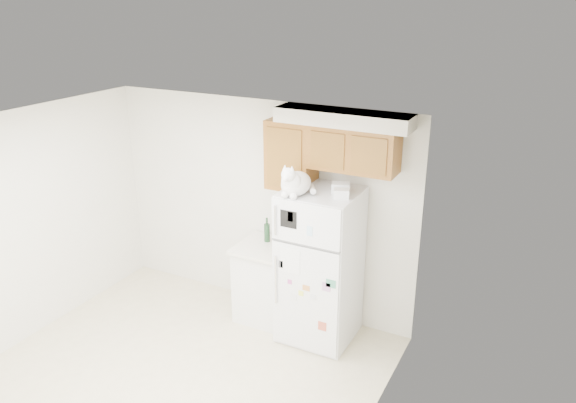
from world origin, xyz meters
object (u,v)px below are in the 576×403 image
Objects in this scene: base_counter at (267,281)px; bottle_green at (267,230)px; storage_box_front at (341,194)px; cat at (295,183)px; bottle_amber at (280,232)px; refrigerator at (319,266)px; storage_box_back at (341,188)px.

bottle_green reaches higher than base_counter.
bottle_green is (-0.99, 0.26, -0.68)m from storage_box_front.
storage_box_front is (0.44, 0.15, -0.09)m from cat.
bottle_amber is at bearing 10.23° from bottle_green.
bottle_amber is at bearing 140.96° from storage_box_front.
storage_box_front is 1.12m from bottle_amber.
bottle_green is at bearing -169.77° from bottle_amber.
base_counter is 3.36× the size of bottle_amber.
storage_box_front is at bearing -18.56° from bottle_amber.
refrigerator is 0.79m from base_counter.
refrigerator is 11.33× the size of storage_box_front.
refrigerator reaches higher than base_counter.
cat is 1.03m from bottle_green.
storage_box_back is at bearing 18.13° from refrigerator.
storage_box_back is 0.62× the size of bottle_green.
base_counter is 1.56m from storage_box_back.
bottle_green is at bearing 143.74° from cat.
storage_box_back is at bearing -0.81° from base_counter.
cat is at bearing -31.00° from base_counter.
cat is 2.79× the size of storage_box_back.
storage_box_back is (0.88, -0.01, 1.29)m from base_counter.
storage_box_front reaches higher than bottle_green.
refrigerator is at bearing 141.78° from storage_box_front.
storage_box_front is 1.23m from bottle_green.
storage_box_back reaches higher than bottle_green.
storage_box_front is (0.94, -0.15, 1.28)m from base_counter.
cat reaches higher than storage_box_back.
base_counter is 5.11× the size of storage_box_back.
cat is at bearing -160.97° from storage_box_back.
refrigerator reaches higher than bottle_green.
bottle_green is 1.05× the size of bottle_amber.
base_counter is (-0.69, 0.07, -0.39)m from refrigerator.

